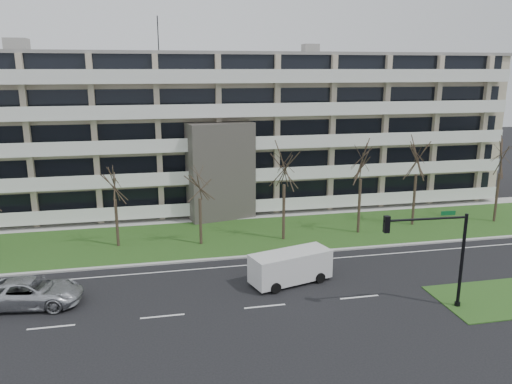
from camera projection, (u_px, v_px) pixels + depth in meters
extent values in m
plane|color=black|center=(265.00, 306.00, 29.64)|extent=(160.00, 160.00, 0.00)
cube|color=#29521B|center=(231.00, 236.00, 41.98)|extent=(90.00, 10.00, 0.06)
cube|color=#B2B2AD|center=(241.00, 257.00, 37.22)|extent=(90.00, 0.35, 0.12)
cube|color=#B2B2AD|center=(222.00, 218.00, 47.20)|extent=(90.00, 2.00, 0.08)
cube|color=#29521B|center=(495.00, 299.00, 30.52)|extent=(7.00, 5.00, 0.06)
cube|color=white|center=(245.00, 265.00, 35.81)|extent=(90.00, 0.12, 0.01)
cube|color=#B2A78A|center=(211.00, 130.00, 52.06)|extent=(60.00, 12.00, 15.00)
cube|color=gray|center=(209.00, 54.00, 50.22)|extent=(60.50, 12.50, 0.30)
cube|color=#4C4742|center=(221.00, 171.00, 46.13)|extent=(6.39, 3.69, 9.00)
cube|color=black|center=(221.00, 198.00, 46.54)|extent=(4.92, 1.19, 3.50)
cube|color=gray|center=(17.00, 45.00, 46.45)|extent=(2.00, 2.00, 1.20)
cylinder|color=black|center=(158.00, 34.00, 48.78)|extent=(0.10, 0.10, 3.50)
cube|color=black|center=(220.00, 194.00, 47.64)|extent=(58.00, 0.10, 1.80)
cube|color=white|center=(221.00, 211.00, 47.35)|extent=(58.00, 1.40, 0.22)
cube|color=white|center=(222.00, 207.00, 46.59)|extent=(58.00, 0.08, 1.00)
cube|color=black|center=(219.00, 163.00, 46.92)|extent=(58.00, 0.10, 1.80)
cube|color=white|center=(220.00, 180.00, 46.63)|extent=(58.00, 1.40, 0.22)
cube|color=white|center=(221.00, 175.00, 45.87)|extent=(58.00, 0.08, 1.00)
cube|color=black|center=(219.00, 131.00, 46.20)|extent=(58.00, 0.10, 1.80)
cube|color=white|center=(220.00, 148.00, 45.91)|extent=(58.00, 1.40, 0.22)
cube|color=white|center=(221.00, 143.00, 45.15)|extent=(58.00, 0.08, 1.00)
cube|color=black|center=(218.00, 98.00, 45.48)|extent=(58.00, 0.10, 1.80)
cube|color=white|center=(219.00, 116.00, 45.19)|extent=(58.00, 1.40, 0.22)
cube|color=white|center=(220.00, 110.00, 44.43)|extent=(58.00, 0.08, 1.00)
cube|color=black|center=(217.00, 65.00, 44.76)|extent=(58.00, 0.10, 1.80)
cube|color=white|center=(219.00, 82.00, 44.47)|extent=(58.00, 1.40, 0.22)
cube|color=white|center=(220.00, 75.00, 43.71)|extent=(58.00, 0.08, 1.00)
imported|color=#BABCC2|center=(30.00, 292.00, 29.60)|extent=(6.31, 3.54, 1.66)
imported|color=#6B7EBB|center=(294.00, 264.00, 34.22)|extent=(4.56, 2.72, 1.42)
cube|color=white|center=(290.00, 266.00, 32.73)|extent=(5.71, 3.39, 1.89)
cube|color=black|center=(291.00, 258.00, 32.60)|extent=(5.29, 3.13, 0.70)
cube|color=white|center=(322.00, 261.00, 33.91)|extent=(0.85, 1.91, 1.19)
cylinder|color=black|center=(276.00, 288.00, 31.30)|extent=(0.74, 0.43, 0.70)
cylinder|color=black|center=(261.00, 277.00, 33.01)|extent=(0.74, 0.43, 0.70)
cylinder|color=black|center=(320.00, 278.00, 32.83)|extent=(0.74, 0.43, 0.70)
cylinder|color=black|center=(304.00, 267.00, 34.54)|extent=(0.74, 0.43, 0.70)
cylinder|color=black|center=(457.00, 304.00, 29.60)|extent=(0.34, 0.34, 0.29)
cylinder|color=black|center=(462.00, 261.00, 28.94)|extent=(0.19, 0.19, 5.74)
cylinder|color=black|center=(426.00, 219.00, 27.92)|extent=(4.98, 0.37, 0.13)
cube|color=black|center=(387.00, 224.00, 27.61)|extent=(0.32, 0.32, 0.96)
sphere|color=red|center=(387.00, 219.00, 27.53)|extent=(0.19, 0.19, 0.19)
sphere|color=orange|center=(387.00, 224.00, 27.61)|extent=(0.19, 0.19, 0.19)
sphere|color=green|center=(386.00, 230.00, 27.68)|extent=(0.19, 0.19, 0.19)
cube|color=#0C5926|center=(448.00, 213.00, 28.05)|extent=(0.86, 0.08, 0.24)
cylinder|color=#382B21|center=(117.00, 223.00, 39.22)|extent=(0.24, 0.24, 3.84)
cylinder|color=#382B21|center=(201.00, 222.00, 39.68)|extent=(0.24, 0.24, 3.81)
cylinder|color=#382B21|center=(284.00, 212.00, 40.67)|extent=(0.24, 0.24, 4.66)
cylinder|color=#382B21|center=(359.00, 206.00, 42.37)|extent=(0.24, 0.24, 4.74)
cylinder|color=#382B21|center=(414.00, 200.00, 44.52)|extent=(0.24, 0.24, 4.67)
cylinder|color=#382B21|center=(497.00, 198.00, 45.48)|extent=(0.24, 0.24, 4.57)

